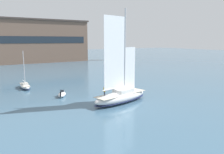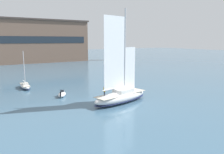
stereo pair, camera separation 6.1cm
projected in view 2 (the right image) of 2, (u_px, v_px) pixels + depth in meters
The scene contains 7 objects.
ground_plane at pixel (121, 102), 37.86m from camera, with size 400.00×400.00×0.00m, color #42667F.
waterfront_building at pixel (42, 41), 105.91m from camera, with size 44.14×13.62×20.25m.
tree_shore_left at pixel (114, 43), 116.91m from camera, with size 6.11×6.11×12.57m.
sailboat_main at pixel (121, 95), 37.67m from camera, with size 12.00×5.64×15.89m.
sailboat_moored_mid_channel at pixel (25, 86), 48.72m from camera, with size 1.77×6.09×8.36m.
motor_tender at pixel (62, 94), 41.71m from camera, with size 2.72×3.60×1.29m.
channel_buoy at pixel (118, 78), 57.55m from camera, with size 1.20×1.20×2.16m.
Camera 2 is at (-20.08, -30.62, 10.68)m, focal length 35.00 mm.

